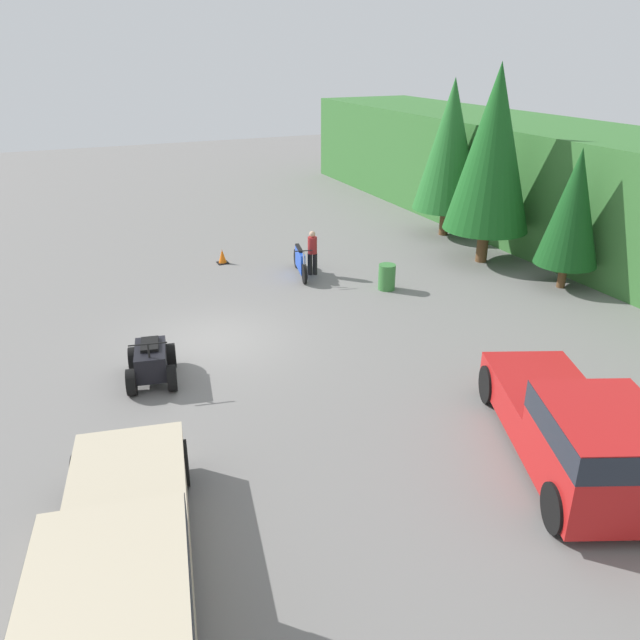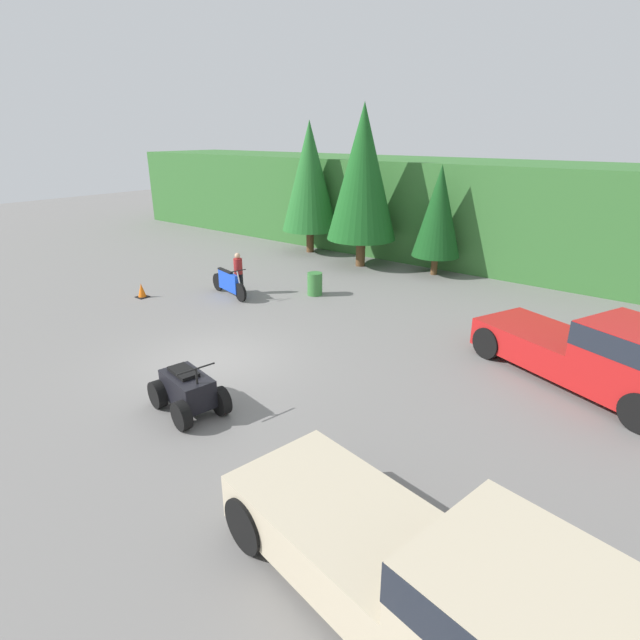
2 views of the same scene
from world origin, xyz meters
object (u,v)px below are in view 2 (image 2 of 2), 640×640
object	(u,v)px
dirt_bike	(229,283)
steel_barrel	(315,284)
pickup_truck_red	(605,354)
quad_atv	(188,391)
rider_person	(238,272)
pickup_truck_second	(465,600)
traffic_cone	(142,291)

from	to	relation	value
dirt_bike	steel_barrel	distance (m)	3.32
pickup_truck_red	quad_atv	size ratio (longest dim) A/B	2.81
quad_atv	rider_person	xyz separation A→B (m)	(-5.63, 6.73, 0.40)
pickup_truck_second	steel_barrel	distance (m)	14.54
quad_atv	traffic_cone	distance (m)	9.16
pickup_truck_second	quad_atv	size ratio (longest dim) A/B	3.07
rider_person	traffic_cone	bearing A→B (deg)	-118.03
pickup_truck_red	quad_atv	distance (m)	9.83
pickup_truck_second	steel_barrel	size ratio (longest dim) A/B	7.10
pickup_truck_red	steel_barrel	bearing A→B (deg)	-166.89
pickup_truck_red	pickup_truck_second	distance (m)	8.43
dirt_bike	quad_atv	size ratio (longest dim) A/B	1.20
dirt_bike	quad_atv	bearing A→B (deg)	-35.02
pickup_truck_red	dirt_bike	bearing A→B (deg)	-155.46
pickup_truck_second	rider_person	bearing A→B (deg)	157.21
pickup_truck_red	rider_person	distance (m)	12.73
pickup_truck_red	dirt_bike	xyz separation A→B (m)	(-12.82, -0.50, -0.50)
quad_atv	rider_person	size ratio (longest dim) A/B	1.25
dirt_bike	rider_person	xyz separation A→B (m)	(0.10, 0.44, 0.38)
traffic_cone	steel_barrel	world-z (taller)	steel_barrel
pickup_truck_second	dirt_bike	world-z (taller)	pickup_truck_second
rider_person	steel_barrel	bearing A→B (deg)	51.61
dirt_bike	traffic_cone	size ratio (longest dim) A/B	4.43
pickup_truck_red	steel_barrel	xyz separation A→B (m)	(-10.31, 1.67, -0.57)
pickup_truck_red	pickup_truck_second	bearing A→B (deg)	-66.75
pickup_truck_red	dirt_bike	world-z (taller)	pickup_truck_red
pickup_truck_red	pickup_truck_second	size ratio (longest dim) A/B	0.92
rider_person	steel_barrel	world-z (taller)	rider_person
quad_atv	steel_barrel	xyz separation A→B (m)	(-3.22, 8.46, -0.05)
dirt_bike	quad_atv	distance (m)	8.51
dirt_bike	steel_barrel	xyz separation A→B (m)	(2.51, 2.17, -0.06)
rider_person	traffic_cone	xyz separation A→B (m)	(-2.57, -2.66, -0.63)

